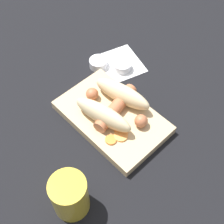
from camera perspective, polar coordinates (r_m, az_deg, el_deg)
ground_plane at (r=0.75m, az=0.00°, el=-1.44°), size 3.00×3.00×0.00m
food_tray at (r=0.74m, az=0.00°, el=-0.96°), size 0.26×0.16×0.02m
bread_roll at (r=0.72m, az=0.25°, el=1.38°), size 0.17×0.14×0.05m
sausage at (r=0.72m, az=0.64°, el=0.87°), size 0.17×0.14×0.03m
pickled_veggies at (r=0.70m, az=1.25°, el=-3.99°), size 0.05×0.07×0.00m
napkin at (r=0.87m, az=1.22°, el=8.75°), size 0.15×0.15×0.00m
condiment_cup_near at (r=0.85m, az=1.90°, el=8.35°), size 0.05×0.05×0.02m
condiment_cup_far at (r=0.86m, az=-2.51°, el=8.86°), size 0.05×0.05×0.02m
drink_glass at (r=0.61m, az=-7.73°, el=-14.93°), size 0.07×0.07×0.10m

